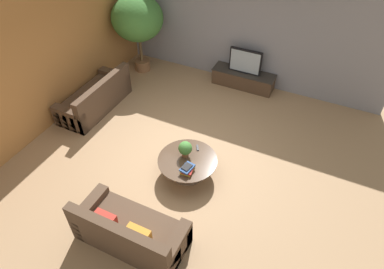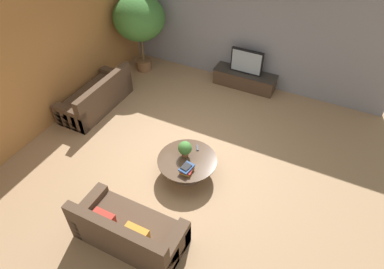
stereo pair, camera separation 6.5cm
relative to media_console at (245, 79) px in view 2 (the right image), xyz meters
name	(u,v)px [view 2 (the right image)]	position (x,y,z in m)	size (l,w,h in m)	color
ground_plane	(184,152)	(-0.28, -2.94, -0.23)	(24.00, 24.00, 0.00)	#9E7A56
back_wall_stone	(244,26)	(-0.28, 0.32, 1.27)	(7.40, 0.12, 3.00)	gray
side_wall_left	(56,52)	(-3.54, -2.74, 1.27)	(0.12, 7.40, 3.00)	#B2753D
media_console	(245,79)	(0.00, 0.00, 0.00)	(1.64, 0.50, 0.43)	#473323
television	(247,62)	(0.00, 0.00, 0.52)	(0.84, 0.13, 0.64)	black
coffee_table	(187,164)	(0.06, -3.44, 0.06)	(1.16, 1.16, 0.41)	#756656
couch_by_wall	(97,98)	(-2.91, -2.47, 0.05)	(0.84, 1.95, 0.84)	#4C3828
couch_near_entry	(128,231)	(-0.12, -5.20, 0.06)	(1.83, 0.84, 0.84)	#4C3828
potted_palm_tall	(139,19)	(-2.86, -0.45, 1.26)	(1.34, 1.34, 2.10)	brown
potted_plant_tabletop	(185,149)	(-0.03, -3.36, 0.38)	(0.27, 0.27, 0.34)	brown
book_stack	(187,169)	(0.19, -3.70, 0.24)	(0.24, 0.31, 0.13)	gold
remote_black	(197,148)	(0.10, -3.07, 0.19)	(0.04, 0.16, 0.02)	black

